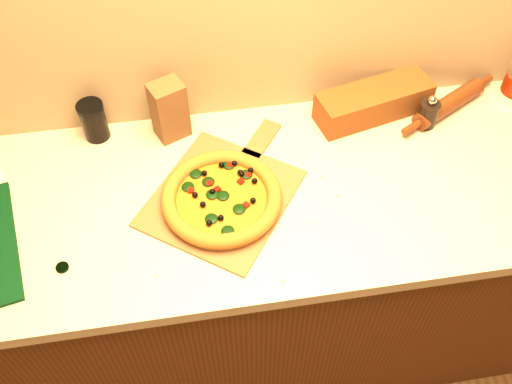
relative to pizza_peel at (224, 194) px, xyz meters
name	(u,v)px	position (x,y,z in m)	size (l,w,h in m)	color
cabinet	(273,274)	(0.15, 0.00, -0.47)	(2.80, 0.65, 0.86)	#46280F
countertop	(277,193)	(0.15, 0.00, -0.02)	(2.84, 0.68, 0.04)	beige
pizza_peel	(224,194)	(0.00, 0.00, 0.00)	(0.50, 0.53, 0.01)	brown
pizza	(222,198)	(-0.01, -0.03, 0.02)	(0.32, 0.32, 0.05)	#B76C2D
bottle_cap	(62,267)	(-0.42, -0.17, 0.00)	(0.03, 0.03, 0.01)	black
pepper_grinder	(428,113)	(0.63, 0.17, 0.04)	(0.06, 0.06, 0.11)	black
rolling_pin	(449,104)	(0.72, 0.22, 0.02)	(0.36, 0.21, 0.05)	#56230E
bread_bag	(373,102)	(0.48, 0.24, 0.04)	(0.35, 0.11, 0.10)	brown
paper_bag	(169,110)	(-0.12, 0.26, 0.09)	(0.09, 0.07, 0.18)	brown
dark_jar	(94,121)	(-0.34, 0.28, 0.06)	(0.08, 0.08, 0.12)	black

